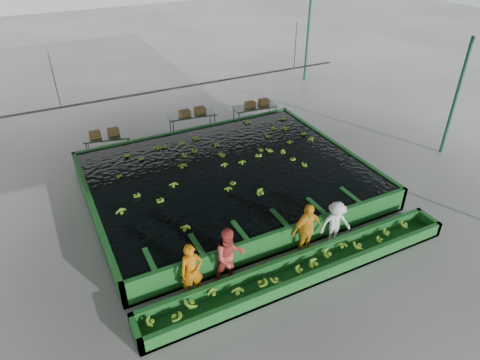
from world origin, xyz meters
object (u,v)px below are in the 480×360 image
flotation_tank (228,180)px  packing_table_left (108,145)px  sorting_trough (304,269)px  box_stack_mid (193,114)px  worker_b (230,256)px  packing_table_mid (192,124)px  worker_d (335,224)px  worker_a (192,271)px  box_stack_left (105,136)px  worker_c (306,230)px  box_stack_right (257,106)px  packing_table_right (255,115)px

flotation_tank → packing_table_left: bearing=125.2°
sorting_trough → box_stack_mid: bearing=86.6°
worker_b → packing_table_mid: worker_b is taller
worker_d → box_stack_mid: size_ratio=1.24×
worker_a → box_stack_mid: (3.73, 9.41, 0.14)m
packing_table_left → flotation_tank: bearing=-54.8°
packing_table_left → box_stack_left: size_ratio=1.54×
worker_c → box_stack_mid: 9.41m
sorting_trough → packing_table_left: (-3.42, 9.96, 0.18)m
worker_c → packing_table_mid: 9.49m
sorting_trough → worker_b: bearing=158.1°
flotation_tank → box_stack_mid: size_ratio=7.95×
flotation_tank → box_stack_mid: 5.17m
box_stack_mid → packing_table_mid: bearing=99.6°
packing_table_mid → flotation_tank: bearing=-96.6°
worker_b → box_stack_left: (-1.50, 9.25, -0.05)m
box_stack_right → worker_a: bearing=-127.6°
box_stack_left → packing_table_mid: bearing=3.3°
box_stack_left → box_stack_right: box_stack_right is taller
worker_a → worker_c: worker_c is taller
worker_c → box_stack_right: worker_c is taller
worker_d → box_stack_left: 10.59m
box_stack_right → packing_table_left: bearing=179.0°
box_stack_mid → box_stack_right: box_stack_mid is taller
flotation_tank → box_stack_left: box_stack_left is taller
sorting_trough → worker_a: size_ratio=5.82×
packing_table_mid → worker_b: bearing=-105.3°
box_stack_right → worker_b: bearing=-122.8°
worker_d → box_stack_mid: worker_d is taller
packing_table_mid → packing_table_right: (3.10, -0.45, -0.01)m
sorting_trough → worker_b: 2.25m
sorting_trough → worker_d: 1.93m
packing_table_mid → worker_a: bearing=-111.4°
flotation_tank → sorting_trough: size_ratio=1.00×
sorting_trough → worker_d: bearing=25.6°
sorting_trough → packing_table_left: packing_table_left is taller
flotation_tank → worker_c: bearing=-82.4°
packing_table_left → box_stack_right: 7.27m
box_stack_left → box_stack_right: (7.32, -0.21, 0.10)m
packing_table_left → box_stack_mid: (4.04, 0.25, 0.56)m
sorting_trough → worker_c: 1.19m
sorting_trough → packing_table_left: bearing=109.0°
flotation_tank → box_stack_mid: (0.61, 5.11, 0.55)m
worker_c → packing_table_left: (-4.00, 9.16, -0.49)m
worker_a → box_stack_left: (-0.37, 9.25, 0.01)m
worker_c → packing_table_mid: bearing=84.7°
box_stack_right → sorting_trough: bearing=-111.3°
worker_d → packing_table_right: bearing=91.0°
sorting_trough → box_stack_left: size_ratio=8.05×
worker_b → worker_d: bearing=4.3°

